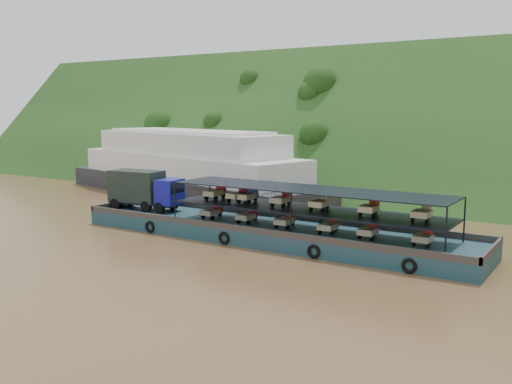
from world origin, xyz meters
The scene contains 4 objects.
ground centered at (0.00, 0.00, 0.00)m, with size 160.00×160.00×0.00m, color brown.
hillside centered at (0.00, 36.00, 0.00)m, with size 140.00×28.00×28.00m, color #183814.
cargo_barge centered at (0.20, -1.00, 1.24)m, with size 35.02×7.18×4.92m.
passenger_ferry centered at (-19.57, 14.52, 3.54)m, with size 41.60×19.05×8.17m.
Camera 1 is at (26.05, -40.44, 10.73)m, focal length 40.00 mm.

